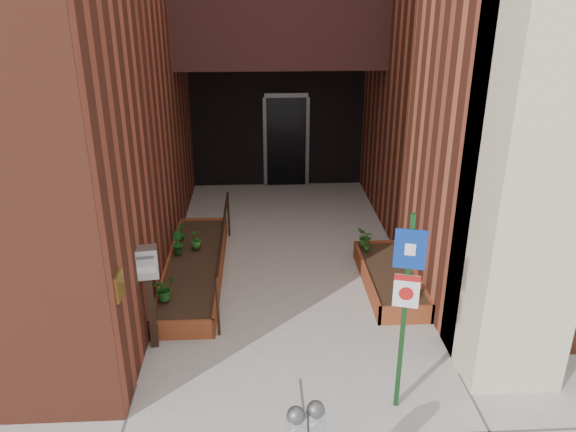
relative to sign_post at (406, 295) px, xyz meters
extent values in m
plane|color=#9E9991|center=(-1.07, 0.52, -1.48)|extent=(80.00, 80.00, 0.00)
cube|color=beige|center=(1.48, 0.72, 0.72)|extent=(1.10, 1.20, 4.40)
cube|color=black|center=(-1.07, 6.52, 2.52)|extent=(4.20, 2.00, 2.00)
cube|color=black|center=(-1.07, 7.92, 0.02)|extent=(4.00, 0.30, 3.00)
cube|color=black|center=(-0.87, 7.74, -0.43)|extent=(0.90, 0.06, 2.10)
cube|color=#B79338|center=(-3.06, 0.32, 0.02)|extent=(0.04, 0.30, 0.30)
cube|color=brown|center=(-2.62, 1.44, -1.33)|extent=(0.90, 0.04, 0.30)
cube|color=brown|center=(-2.62, 5.00, -1.33)|extent=(0.90, 0.04, 0.30)
cube|color=brown|center=(-3.05, 3.22, -1.33)|extent=(0.04, 3.60, 0.30)
cube|color=brown|center=(-2.19, 3.22, -1.33)|extent=(0.04, 3.60, 0.30)
cube|color=black|center=(-2.62, 3.22, -1.35)|extent=(0.82, 3.52, 0.26)
cube|color=brown|center=(0.53, 1.64, -1.33)|extent=(0.80, 0.04, 0.30)
cube|color=brown|center=(0.53, 3.80, -1.33)|extent=(0.80, 0.04, 0.30)
cube|color=brown|center=(0.15, 2.72, -1.33)|extent=(0.04, 2.20, 0.30)
cube|color=brown|center=(0.91, 2.72, -1.33)|extent=(0.04, 2.20, 0.30)
cube|color=black|center=(0.53, 2.72, -1.35)|extent=(0.72, 2.12, 0.26)
cylinder|color=black|center=(-2.12, 1.52, -1.03)|extent=(0.04, 0.04, 0.90)
cylinder|color=black|center=(-2.12, 4.82, -1.03)|extent=(0.04, 0.04, 0.90)
cylinder|color=black|center=(-2.12, 3.17, -0.60)|extent=(0.04, 3.30, 0.04)
cube|color=#B4B4B7|center=(-1.27, -1.61, -0.25)|extent=(0.18, 0.14, 0.26)
sphere|color=#59595B|center=(-1.27, -1.61, -0.10)|extent=(0.15, 0.15, 0.15)
cube|color=#B4B4B7|center=(-1.11, -1.56, -0.25)|extent=(0.18, 0.14, 0.26)
sphere|color=#59595B|center=(-1.11, -1.56, -0.10)|extent=(0.15, 0.15, 0.15)
cube|color=white|center=(-1.10, -1.61, -0.23)|extent=(0.09, 0.04, 0.05)
cube|color=#143718|center=(0.00, 0.01, -0.28)|extent=(0.07, 0.07, 2.40)
cube|color=navy|center=(0.00, -0.02, 0.54)|extent=(0.32, 0.11, 0.44)
cube|color=white|center=(-0.01, -0.02, 0.54)|extent=(0.11, 0.04, 0.13)
cube|color=white|center=(0.00, -0.02, 0.05)|extent=(0.27, 0.09, 0.38)
cube|color=#B21414|center=(-0.01, -0.02, 0.21)|extent=(0.27, 0.09, 0.07)
cylinder|color=#B21414|center=(-0.01, -0.03, 0.03)|extent=(0.15, 0.05, 0.15)
cube|color=black|center=(-2.97, 1.32, -0.94)|extent=(0.11, 0.11, 1.07)
cube|color=#A8A8AA|center=(-2.97, 1.32, -0.22)|extent=(0.32, 0.26, 0.41)
cube|color=#59595B|center=(-2.96, 1.21, -0.10)|extent=(0.21, 0.04, 0.04)
cube|color=white|center=(-2.96, 1.21, -0.26)|extent=(0.23, 0.05, 0.10)
imported|color=#1A5E1B|center=(-2.92, 2.02, -1.00)|extent=(0.43, 0.43, 0.35)
imported|color=#17531A|center=(-2.92, 3.52, -0.98)|extent=(0.29, 0.29, 0.38)
imported|color=#225E1A|center=(-2.63, 3.69, -1.01)|extent=(0.27, 0.27, 0.34)
imported|color=#19581E|center=(-2.92, 4.07, -1.02)|extent=(0.22, 0.22, 0.32)
imported|color=#245D1A|center=(0.57, 1.82, -1.00)|extent=(0.27, 0.27, 0.35)
imported|color=#215B1A|center=(0.28, 3.40, -1.02)|extent=(0.20, 0.20, 0.31)
imported|color=#235E1A|center=(0.28, 3.62, -1.02)|extent=(0.35, 0.35, 0.31)
camera|label=1|loc=(-1.52, -5.07, 3.05)|focal=35.00mm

